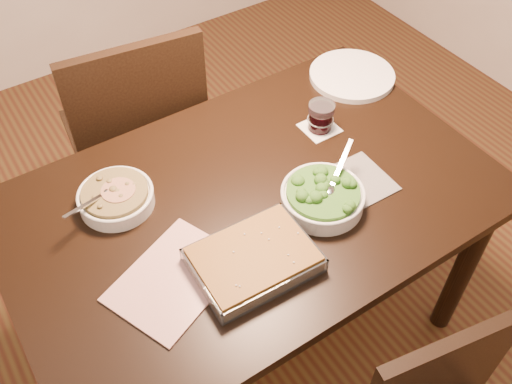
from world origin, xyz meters
The scene contains 11 objects.
ground centered at (0.00, 0.00, 0.00)m, with size 4.00×4.00×0.00m, color #452013.
table centered at (0.00, 0.00, 0.65)m, with size 1.40×0.90×0.75m.
magazine_a centered at (-0.32, -0.13, 0.75)m, with size 0.31×0.23×0.01m, color #A93033.
magazine_b centered at (0.25, -0.12, 0.75)m, with size 0.26×0.18×0.00m, color #28272F.
coaster centered at (0.34, 0.13, 0.75)m, with size 0.11×0.11×0.00m, color white.
stew_bowl centered at (-0.33, 0.19, 0.78)m, with size 0.23×0.21×0.08m.
broccoli_bowl centered at (0.15, -0.13, 0.78)m, with size 0.25×0.24×0.09m.
baking_dish centered at (-0.13, -0.20, 0.78)m, with size 0.32×0.24×0.06m.
wine_tumbler centered at (0.34, 0.13, 0.80)m, with size 0.08×0.08×0.09m.
dinner_plate centered at (0.60, 0.28, 0.76)m, with size 0.30×0.30×0.02m, color white.
chair_far centered at (-0.09, 0.65, 0.56)m, with size 0.52×0.52×0.99m.
Camera 1 is at (-0.59, -0.91, 1.97)m, focal length 40.00 mm.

